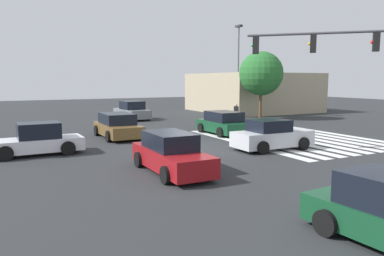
# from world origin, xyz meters

# --- Properties ---
(ground_plane) EXTENTS (109.19, 109.19, 0.00)m
(ground_plane) POSITION_xyz_m (0.00, 0.00, 0.00)
(ground_plane) COLOR #2B2D30
(crosswalk_markings) EXTENTS (11.33, 8.20, 0.01)m
(crosswalk_markings) POSITION_xyz_m (0.00, -6.92, 0.00)
(crosswalk_markings) COLOR silver
(crosswalk_markings) RESTS_ON ground_plane
(traffic_signal_mast) EXTENTS (5.97, 5.97, 5.97)m
(traffic_signal_mast) POSITION_xyz_m (-5.73, -5.73, 4.52)
(traffic_signal_mast) COLOR #47474C
(traffic_signal_mast) RESTS_ON ground_plane
(car_0) EXTENTS (2.03, 4.37, 1.55)m
(car_0) POSITION_xyz_m (1.62, 7.54, 0.69)
(car_0) COLOR silver
(car_0) RESTS_ON ground_plane
(car_1) EXTENTS (2.00, 4.20, 1.55)m
(car_1) POSITION_xyz_m (-2.42, -3.38, 0.71)
(car_1) COLOR silver
(car_1) RESTS_ON ground_plane
(car_3) EXTENTS (4.55, 2.43, 1.68)m
(car_3) POSITION_xyz_m (15.18, -1.73, 0.75)
(car_3) COLOR gray
(car_3) RESTS_ON ground_plane
(car_4) EXTENTS (4.66, 2.19, 1.52)m
(car_4) POSITION_xyz_m (5.14, 2.55, 0.73)
(car_4) COLOR brown
(car_4) RESTS_ON ground_plane
(car_5) EXTENTS (4.15, 2.21, 1.50)m
(car_5) POSITION_xyz_m (3.45, -4.13, 0.72)
(car_5) COLOR #144728
(car_5) RESTS_ON ground_plane
(car_6) EXTENTS (4.59, 1.94, 1.55)m
(car_6) POSITION_xyz_m (-4.46, 3.24, 0.72)
(car_6) COLOR maroon
(car_6) RESTS_ON ground_plane
(corner_building) EXTENTS (11.64, 11.64, 4.31)m
(corner_building) POSITION_xyz_m (17.85, -17.15, 2.16)
(corner_building) COLOR tan
(corner_building) RESTS_ON ground_plane
(pedestrian) EXTENTS (0.41, 0.41, 1.67)m
(pedestrian) POSITION_xyz_m (7.78, -8.10, 0.93)
(pedestrian) COLOR #38383D
(pedestrian) RESTS_ON ground_plane
(street_light_pole_b) EXTENTS (0.80, 0.36, 8.71)m
(street_light_pole_b) POSITION_xyz_m (12.59, -11.53, 5.17)
(street_light_pole_b) COLOR slate
(street_light_pole_b) RESTS_ON ground_plane
(tree_corner_a) EXTENTS (3.97, 3.97, 6.14)m
(tree_corner_a) POSITION_xyz_m (9.94, -12.21, 4.15)
(tree_corner_a) COLOR brown
(tree_corner_a) RESTS_ON ground_plane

